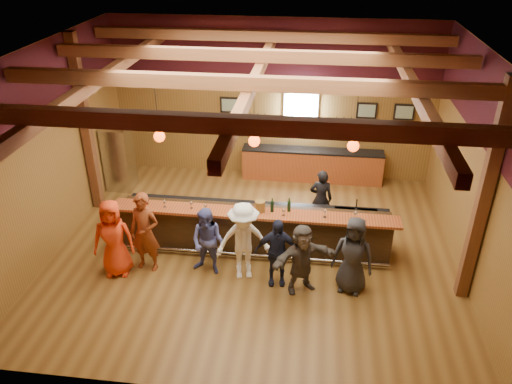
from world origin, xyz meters
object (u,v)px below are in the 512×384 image
Objects in this scene: bottle_a at (272,206)px; customer_denim at (208,242)px; customer_redvest at (145,232)px; customer_white at (244,242)px; bar_counter at (256,227)px; customer_navy at (277,252)px; bartender at (321,199)px; ice_bucket at (260,206)px; back_bar_cabinet at (312,165)px; customer_brown at (302,259)px; stainless_fridge at (119,158)px; customer_orange at (114,238)px; customer_dark at (353,255)px.

customer_denim is at bearing -147.19° from bottle_a.
customer_white is at bearing 7.02° from customer_redvest.
customer_navy is at bearing -65.18° from bar_counter.
customer_denim reaches higher than customer_navy.
bartender is at bearing 36.80° from bar_counter.
customer_denim is 6.21× the size of ice_bucket.
bottle_a is at bearing -101.82° from back_bar_cabinet.
bar_counter is at bearing 98.46° from customer_brown.
customer_denim is at bearing 9.25° from customer_redvest.
back_bar_cabinet is at bearing 80.42° from customer_denim.
stainless_fridge reaches higher than customer_white.
customer_denim reaches higher than customer_brown.
customer_orange is 4.92m from customer_dark.
customer_brown is at bearing -22.70° from customer_navy.
customer_dark is (0.92, -4.85, 0.36)m from back_bar_cabinet.
stainless_fridge is (-5.30, -1.12, 0.42)m from back_bar_cabinet.
stainless_fridge reaches higher than back_bar_cabinet.
bartender is (3.66, 2.17, -0.15)m from customer_redvest.
bottle_a is (0.38, -0.25, 0.72)m from bar_counter.
stainless_fridge is 1.18× the size of customer_denim.
bartender is at bearing 63.70° from customer_navy.
customer_redvest is 4.32m from customer_dark.
customer_white is at bearing 54.32° from bartender.
customer_denim reaches higher than bar_counter.
customer_redvest is at bearing 165.98° from customer_white.
back_bar_cabinet is 4.04m from ice_bucket.
customer_orange is (1.30, -3.78, -0.03)m from stainless_fridge.
ice_bucket reaches higher than back_bar_cabinet.
back_bar_cabinet is 2.39× the size of customer_dark.
customer_orange is 1.96m from customer_denim.
customer_orange is 0.99× the size of customer_white.
customer_brown is at bearing -90.97° from back_bar_cabinet.
back_bar_cabinet is at bearing 78.18° from bottle_a.
customer_redvest is 1.08× the size of customer_dark.
customer_redvest is at bearing -168.73° from customer_dark.
stainless_fridge is at bearing 147.47° from ice_bucket.
bar_counter is 1.57× the size of back_bar_cabinet.
stainless_fridge reaches higher than customer_orange.
customer_navy is (0.58, -1.25, 0.24)m from bar_counter.
customer_white is (0.77, -0.07, 0.11)m from customer_denim.
customer_redvest is 2.50m from ice_bucket.
customer_white is 1.16× the size of bartender.
customer_navy is at bearing -167.33° from customer_dark.
bottle_a is at bearing 50.90° from bartender.
back_bar_cabinet is at bearing 114.53° from customer_dark.
ice_bucket is (-0.98, 1.16, 0.47)m from customer_brown.
customer_navy is (3.40, 0.08, -0.11)m from customer_orange.
customer_redvest reaches higher than customer_denim.
customer_redvest is at bearing 11.62° from customer_orange.
bottle_a is at bearing 26.09° from customer_redvest.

